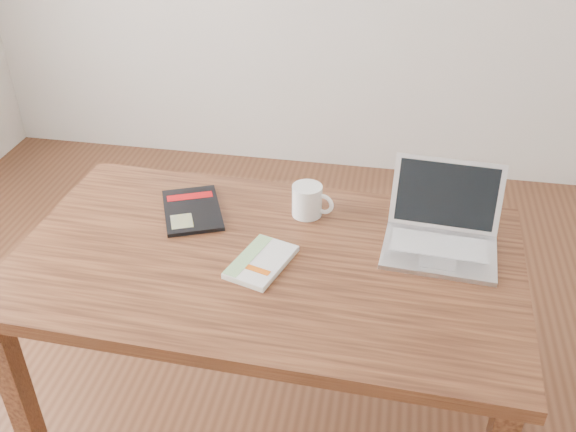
% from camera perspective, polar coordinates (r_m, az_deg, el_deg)
% --- Properties ---
extents(room, '(4.04, 4.04, 2.70)m').
position_cam_1_polar(room, '(1.45, -5.27, 14.43)').
color(room, '#55311D').
rests_on(room, ground).
extents(desk, '(1.43, 0.85, 0.75)m').
position_cam_1_polar(desk, '(1.84, -1.88, -5.80)').
color(desk, '#522C18').
rests_on(desk, ground).
extents(white_guidebook, '(0.18, 0.24, 0.02)m').
position_cam_1_polar(white_guidebook, '(1.75, -2.39, -4.10)').
color(white_guidebook, beige).
rests_on(white_guidebook, desk).
extents(black_guidebook, '(0.25, 0.30, 0.01)m').
position_cam_1_polar(black_guidebook, '(1.99, -8.53, 0.54)').
color(black_guidebook, black).
rests_on(black_guidebook, desk).
extents(laptop, '(0.33, 0.31, 0.21)m').
position_cam_1_polar(laptop, '(1.85, 13.51, -1.29)').
color(laptop, silver).
rests_on(laptop, desk).
extents(coffee_mug, '(0.13, 0.09, 0.10)m').
position_cam_1_polar(coffee_mug, '(1.93, 1.80, 1.42)').
color(coffee_mug, white).
rests_on(coffee_mug, desk).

